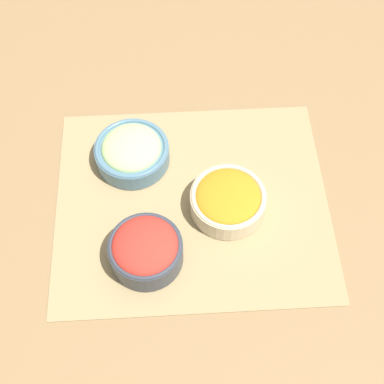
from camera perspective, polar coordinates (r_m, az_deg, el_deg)
The scene contains 5 objects.
ground_plane at distance 0.96m, azimuth -0.00°, elevation -1.06°, with size 3.00×3.00×0.00m, color olive.
placemat at distance 0.96m, azimuth -0.00°, elevation -1.00°, with size 0.48×0.42×0.00m.
carrot_bowl at distance 0.93m, azimuth 3.84°, elevation -0.81°, with size 0.13×0.13×0.05m.
cucumber_bowl at distance 0.99m, azimuth -6.44°, elevation 4.37°, with size 0.14×0.14×0.06m.
tomato_bowl at distance 0.88m, azimuth -4.97°, elevation -6.09°, with size 0.12×0.12×0.07m.
Camera 1 is at (0.03, 0.48, 0.83)m, focal length 50.00 mm.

